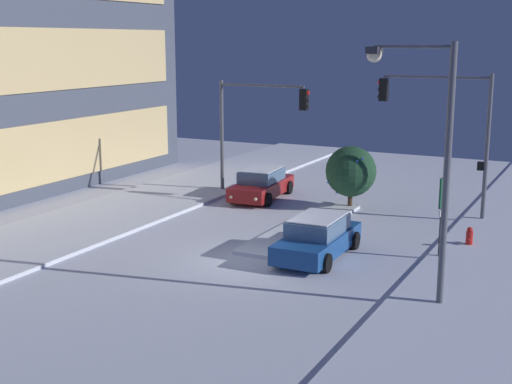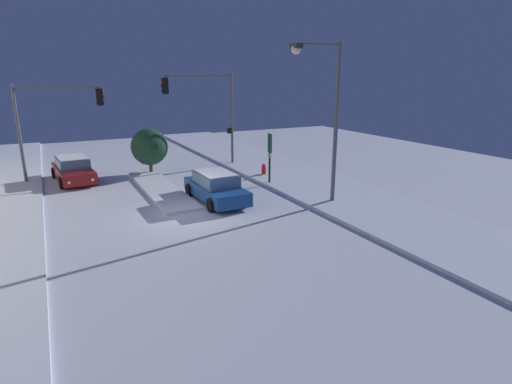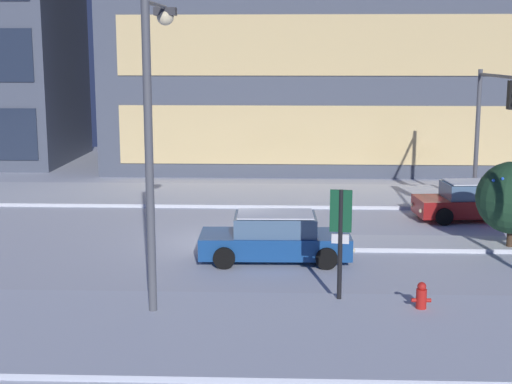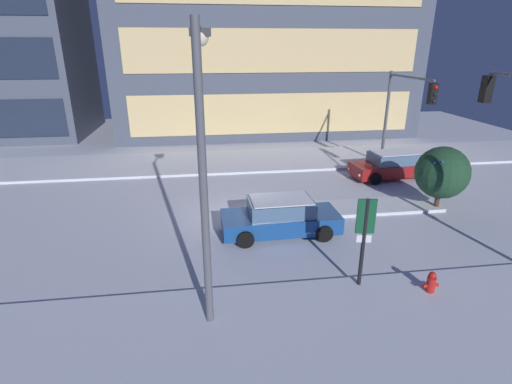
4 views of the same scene
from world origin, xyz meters
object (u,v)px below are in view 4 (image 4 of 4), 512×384
traffic_light_corner_far_right (405,105)px  decorated_tree_median (442,173)px  car_near (280,217)px  car_far (392,165)px  parking_info_sign (364,233)px  street_lamp_arched (202,138)px  fire_hydrant (431,284)px

traffic_light_corner_far_right → decorated_tree_median: traffic_light_corner_far_right is taller
car_near → traffic_light_corner_far_right: traffic_light_corner_far_right is taller
car_far → parking_info_sign: size_ratio=1.62×
street_lamp_arched → parking_info_sign: street_lamp_arched is taller
car_near → parking_info_sign: parking_info_sign is taller
car_near → car_far: size_ratio=0.98×
car_near → traffic_light_corner_far_right: bearing=37.8°
parking_info_sign → decorated_tree_median: bearing=-38.4°
car_far → street_lamp_arched: 15.39m
traffic_light_corner_far_right → street_lamp_arched: bearing=-45.2°
car_near → parking_info_sign: size_ratio=1.60×
traffic_light_corner_far_right → fire_hydrant: 12.67m
traffic_light_corner_far_right → street_lamp_arched: street_lamp_arched is taller
car_near → fire_hydrant: (3.64, -4.63, -0.32)m
car_far → parking_info_sign: parking_info_sign is taller
decorated_tree_median → street_lamp_arched: bearing=-150.8°
car_near → car_far: bearing=37.4°
decorated_tree_median → car_far: bearing=89.5°
fire_hydrant → street_lamp_arched: bearing=177.5°
car_near → decorated_tree_median: 7.80m
car_far → fire_hydrant: car_far is taller
fire_hydrant → decorated_tree_median: 7.41m
fire_hydrant → decorated_tree_median: bearing=57.2°
car_far → decorated_tree_median: 4.71m
decorated_tree_median → fire_hydrant: bearing=-122.8°
street_lamp_arched → traffic_light_corner_far_right: bearing=-42.8°
fire_hydrant → parking_info_sign: parking_info_sign is taller
traffic_light_corner_far_right → parking_info_sign: 12.61m
traffic_light_corner_far_right → decorated_tree_median: bearing=-6.6°
car_far → parking_info_sign: 11.75m
decorated_tree_median → parking_info_sign: bearing=-137.2°
street_lamp_arched → decorated_tree_median: size_ratio=2.61×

